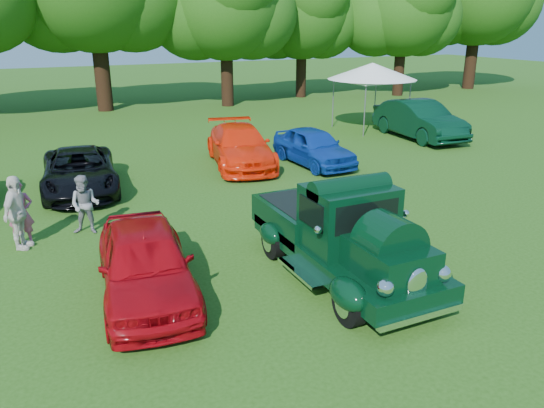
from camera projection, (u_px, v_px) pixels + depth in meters
name	position (u px, v px, depth m)	size (l,w,h in m)	color
ground	(271.00, 288.00, 10.61)	(120.00, 120.00, 0.00)	#234D12
hero_pickup	(341.00, 236.00, 10.89)	(2.40, 5.15, 2.01)	black
red_convertible	(145.00, 263.00, 10.06)	(1.69, 4.21, 1.44)	#A2060E
back_car_black	(79.00, 171.00, 16.45)	(2.17, 4.70, 1.31)	black
back_car_orange	(240.00, 146.00, 19.44)	(2.01, 4.95, 1.44)	#F72708
back_car_blue	(314.00, 147.00, 19.54)	(1.61, 4.01, 1.37)	#0D3297
back_car_green	(419.00, 120.00, 23.94)	(1.79, 5.14, 1.69)	black
spectator_pink	(21.00, 213.00, 12.47)	(0.57, 0.38, 1.57)	#B94C77
spectator_grey	(85.00, 205.00, 13.12)	(0.73, 0.57, 1.50)	gray
spectator_white	(17.00, 213.00, 12.18)	(1.03, 0.43, 1.76)	silver
canopy_tent	(372.00, 72.00, 25.39)	(4.40, 4.40, 3.19)	white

